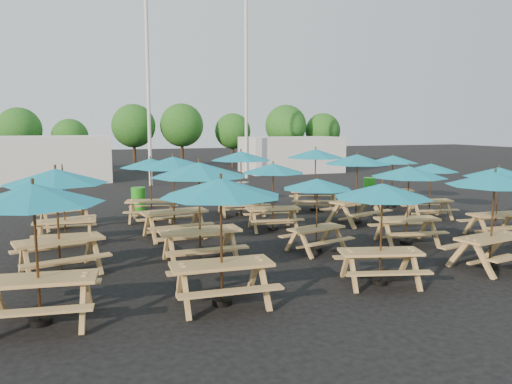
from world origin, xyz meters
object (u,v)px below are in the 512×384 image
object	(u,v)px
waste_bin_3	(369,187)
picnic_unit_1	(56,182)
waste_bin_1	(214,194)
picnic_unit_5	(199,175)
picnic_unit_0	(34,201)
picnic_unit_14	(357,163)
picnic_unit_18	(431,170)
waste_bin_0	(138,199)
picnic_unit_6	(173,167)
picnic_unit_9	(317,188)
picnic_unit_4	(221,194)
picnic_unit_15	(316,157)
picnic_unit_10	(273,172)
picnic_unit_3	(64,202)
picnic_unit_12	(495,184)
picnic_unit_19	(393,162)
picnic_unit_17	(499,176)
picnic_unit_7	(150,166)
picnic_unit_11	(241,159)
picnic_unit_13	(409,176)
picnic_unit_8	(382,196)
waste_bin_2	(243,193)
picnic_unit_2	(63,180)

from	to	relation	value
waste_bin_3	picnic_unit_1	bearing A→B (deg)	-148.07
waste_bin_1	picnic_unit_5	bearing A→B (deg)	-106.92
picnic_unit_0	picnic_unit_14	bearing A→B (deg)	38.71
picnic_unit_18	waste_bin_0	world-z (taller)	picnic_unit_18
picnic_unit_6	picnic_unit_9	size ratio (longest dim) A/B	1.13
picnic_unit_4	picnic_unit_15	world-z (taller)	picnic_unit_15
picnic_unit_6	picnic_unit_10	size ratio (longest dim) A/B	1.12
picnic_unit_3	picnic_unit_12	distance (m)	13.17
waste_bin_3	picnic_unit_10	bearing A→B (deg)	-142.22
picnic_unit_1	picnic_unit_18	bearing A→B (deg)	-1.30
picnic_unit_10	picnic_unit_12	size ratio (longest dim) A/B	0.90
picnic_unit_9	picnic_unit_19	world-z (taller)	picnic_unit_19
picnic_unit_12	waste_bin_3	world-z (taller)	picnic_unit_12
picnic_unit_18	waste_bin_3	size ratio (longest dim) A/B	2.41
picnic_unit_10	waste_bin_0	world-z (taller)	picnic_unit_10
picnic_unit_17	picnic_unit_19	xyz separation A→B (m)	(0.32, 5.94, 0.02)
picnic_unit_1	picnic_unit_15	world-z (taller)	picnic_unit_15
picnic_unit_17	waste_bin_0	distance (m)	13.30
picnic_unit_15	waste_bin_1	size ratio (longest dim) A/B	3.24
picnic_unit_12	picnic_unit_18	xyz separation A→B (m)	(2.95, 5.91, -0.26)
picnic_unit_7	picnic_unit_11	bearing A→B (deg)	16.46
picnic_unit_9	picnic_unit_0	bearing A→B (deg)	-171.85
picnic_unit_12	picnic_unit_7	bearing A→B (deg)	117.20
picnic_unit_5	picnic_unit_11	distance (m)	6.81
picnic_unit_1	picnic_unit_14	world-z (taller)	picnic_unit_1
picnic_unit_1	picnic_unit_18	size ratio (longest dim) A/B	1.26
picnic_unit_13	picnic_unit_14	distance (m)	3.18
picnic_unit_19	picnic_unit_13	bearing A→B (deg)	-110.68
waste_bin_1	picnic_unit_11	bearing A→B (deg)	-83.69
picnic_unit_7	picnic_unit_8	distance (m)	9.70
picnic_unit_13	picnic_unit_6	bearing A→B (deg)	164.03
picnic_unit_14	waste_bin_2	bearing A→B (deg)	94.72
picnic_unit_8	picnic_unit_14	size ratio (longest dim) A/B	0.89
picnic_unit_7	picnic_unit_9	world-z (taller)	picnic_unit_7
picnic_unit_10	picnic_unit_13	size ratio (longest dim) A/B	0.94
picnic_unit_2	picnic_unit_19	world-z (taller)	picnic_unit_19
waste_bin_1	waste_bin_2	distance (m)	1.33
picnic_unit_6	picnic_unit_8	distance (m)	6.94
picnic_unit_10	waste_bin_3	bearing A→B (deg)	45.50
picnic_unit_7	picnic_unit_5	bearing A→B (deg)	-71.69
picnic_unit_6	waste_bin_2	distance (m)	7.44
picnic_unit_3	picnic_unit_12	size ratio (longest dim) A/B	0.83
picnic_unit_3	picnic_unit_8	xyz separation A→B (m)	(6.62, -8.84, 1.06)
picnic_unit_13	picnic_unit_14	world-z (taller)	picnic_unit_14
picnic_unit_1	picnic_unit_4	size ratio (longest dim) A/B	1.15
picnic_unit_0	picnic_unit_3	distance (m)	8.85
picnic_unit_5	picnic_unit_12	xyz separation A→B (m)	(6.50, -2.86, -0.17)
picnic_unit_7	picnic_unit_15	bearing A→B (deg)	15.42
picnic_unit_1	waste_bin_1	xyz separation A→B (m)	(6.04, 8.82, -1.70)
picnic_unit_1	waste_bin_1	size ratio (longest dim) A/B	3.05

